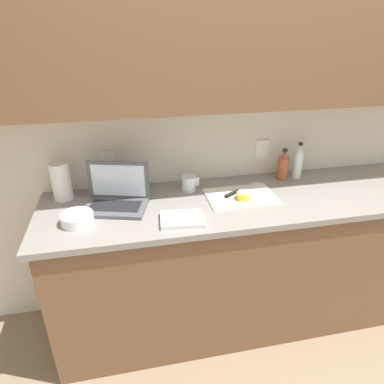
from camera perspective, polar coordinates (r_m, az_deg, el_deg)
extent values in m
plane|color=#847056|center=(2.58, 8.04, -19.39)|extent=(12.00, 12.00, 0.00)
cube|color=silver|center=(2.20, 7.18, 12.04)|extent=(5.20, 0.06, 2.60)
cube|color=white|center=(2.12, -13.83, 5.21)|extent=(0.09, 0.01, 0.12)
cube|color=white|center=(2.29, 11.61, 7.08)|extent=(0.09, 0.01, 0.12)
cube|color=brown|center=(1.96, 9.92, 24.03)|extent=(4.42, 0.32, 0.70)
cube|color=brown|center=(2.29, 8.73, -11.60)|extent=(2.34, 0.60, 0.89)
cube|color=gray|center=(2.04, 9.61, -1.35)|extent=(2.41, 0.64, 0.03)
cube|color=#9EA3A8|center=(2.54, 28.72, -0.20)|extent=(0.47, 0.41, 0.16)
cube|color=#515156|center=(1.92, -12.65, -2.52)|extent=(0.38, 0.31, 0.02)
cube|color=black|center=(1.92, -12.68, -2.24)|extent=(0.30, 0.20, 0.00)
cube|color=#515156|center=(1.96, -12.16, 1.94)|extent=(0.34, 0.10, 0.22)
cube|color=silver|center=(1.96, -12.20, 1.87)|extent=(0.29, 0.09, 0.19)
cube|color=silver|center=(2.03, 8.15, -0.74)|extent=(0.40, 0.28, 0.01)
cube|color=silver|center=(2.13, 9.39, 0.82)|extent=(0.19, 0.13, 0.00)
cylinder|color=black|center=(2.02, 6.69, -0.23)|extent=(0.11, 0.08, 0.02)
cylinder|color=yellow|center=(1.98, 8.58, -0.63)|extent=(0.08, 0.08, 0.04)
cylinder|color=#F4EAA3|center=(1.97, 8.62, -0.09)|extent=(0.07, 0.07, 0.00)
cylinder|color=silver|center=(2.33, 17.18, 4.28)|extent=(0.06, 0.06, 0.17)
cone|color=silver|center=(2.29, 17.55, 6.84)|extent=(0.05, 0.05, 0.05)
cylinder|color=black|center=(2.28, 17.66, 7.63)|extent=(0.03, 0.03, 0.02)
cylinder|color=#A34C2D|center=(2.29, 14.89, 3.84)|extent=(0.07, 0.07, 0.15)
cone|color=#A34C2D|center=(2.26, 15.17, 6.02)|extent=(0.06, 0.06, 0.04)
cylinder|color=black|center=(2.25, 15.25, 6.70)|extent=(0.03, 0.03, 0.02)
cylinder|color=silver|center=(2.07, -0.54, 1.49)|extent=(0.09, 0.09, 0.09)
cube|color=silver|center=(2.08, 0.92, 1.74)|extent=(0.02, 0.01, 0.05)
cylinder|color=white|center=(1.84, -18.59, -4.22)|extent=(0.16, 0.16, 0.05)
cylinder|color=white|center=(2.08, -20.98, 1.71)|extent=(0.11, 0.11, 0.22)
cube|color=white|center=(1.76, -1.69, -4.56)|extent=(0.24, 0.18, 0.02)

